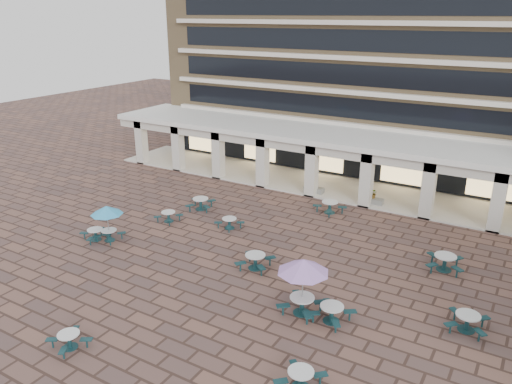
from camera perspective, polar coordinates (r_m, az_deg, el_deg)
ground at (r=26.98m, az=-0.81°, el=-9.06°), size 120.00×120.00×0.00m
apartment_building at (r=47.22m, az=16.39°, el=18.59°), size 40.00×15.50×25.20m
retail_arcade at (r=38.37m, az=10.82°, el=4.34°), size 42.00×6.60×4.40m
picnic_table_0 at (r=31.82m, az=-17.88°, el=-4.54°), size 1.92×1.92×0.70m
picnic_table_1 at (r=22.68m, az=-20.58°, el=-15.47°), size 1.76×1.76×0.68m
picnic_table_2 at (r=23.07m, az=8.64°, el=-13.41°), size 2.00×2.00×0.80m
picnic_table_3 at (r=19.56m, az=5.13°, el=-20.38°), size 1.68×1.68×0.74m
picnic_table_4 at (r=30.93m, az=-16.69°, el=-2.15°), size 1.93×1.93×2.23m
picnic_table_5 at (r=33.40m, az=-9.97°, el=-2.68°), size 1.56×1.56×0.69m
picnic_table_6 at (r=22.51m, az=5.42°, el=-8.65°), size 2.38×2.38×2.75m
picnic_table_7 at (r=24.09m, az=23.00°, el=-13.40°), size 1.80×1.80×0.79m
picnic_table_8 at (r=31.92m, az=-3.06°, el=-3.47°), size 1.79×1.79×0.69m
picnic_table_9 at (r=27.04m, az=-0.08°, el=-7.79°), size 2.02×2.02×0.83m
picnic_table_10 at (r=28.71m, az=20.78°, el=-7.41°), size 2.17×2.17×0.87m
picnic_table_12 at (r=35.08m, az=-6.35°, el=-1.23°), size 2.20×2.20×0.82m
picnic_table_13 at (r=34.63m, az=8.43°, el=-1.60°), size 2.28×2.28×0.83m
planter_left at (r=38.18m, az=6.65°, el=0.48°), size 1.50×0.66×1.19m
planter_right at (r=36.66m, az=13.22°, el=-0.69°), size 1.50×0.71×1.25m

